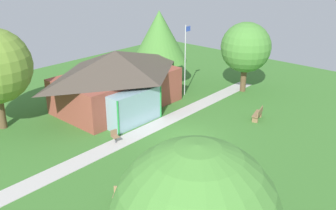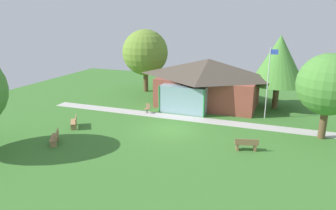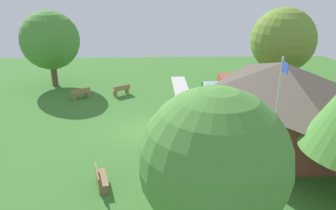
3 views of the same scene
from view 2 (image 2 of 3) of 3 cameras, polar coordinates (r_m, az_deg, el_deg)
The scene contains 11 objects.
ground_plane at distance 23.88m, azimuth 0.30°, elevation -4.51°, with size 44.00×44.00×0.00m, color #3D752D.
pavilion at distance 29.99m, azimuth 7.11°, elevation 4.25°, with size 10.04×7.29×4.44m.
footpath at distance 26.53m, azimuth 2.63°, elevation -2.36°, with size 24.99×1.30×0.03m, color #BCB7B2.
flagpole at distance 26.94m, azimuth 17.73°, elevation 4.29°, with size 0.64×0.08×5.91m.
bench_mid_left at distance 25.32m, azimuth -16.63°, elevation -3.03°, with size 1.24×1.47×0.84m.
bench_mid_right at distance 20.83m, azimuth 14.02°, elevation -7.00°, with size 1.56×0.83×0.84m.
bench_front_left at distance 22.61m, azimuth -19.81°, elevation -5.64°, with size 1.19×1.50×0.84m.
patio_chair_west at distance 27.75m, azimuth -3.76°, elevation -0.67°, with size 0.52×0.52×0.86m.
tree_east_hedge at distance 23.80m, azimuth 27.12°, elevation 3.30°, with size 4.21×4.21×5.98m.
tree_behind_pavilion_right at distance 30.12m, azimuth 19.50°, elevation 7.64°, with size 4.94×4.94×6.69m.
tree_behind_pavilion_left at distance 35.14m, azimuth -4.14°, elevation 9.46°, with size 5.02×5.02×6.90m.
Camera 2 is at (8.01, -20.87, 8.39)m, focal length 33.61 mm.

